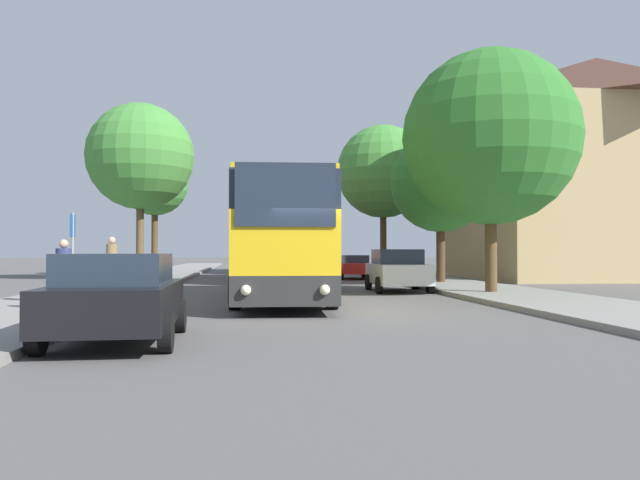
{
  "coord_description": "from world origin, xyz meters",
  "views": [
    {
      "loc": [
        -1.75,
        -15.03,
        1.53
      ],
      "look_at": [
        0.94,
        8.72,
        1.97
      ],
      "focal_mm": 35.0,
      "sensor_mm": 36.0,
      "label": 1
    }
  ],
  "objects_px": {
    "tree_right_mid": "(490,138)",
    "parked_car_right_far": "(353,266)",
    "bus_stop_sign": "(72,247)",
    "parked_car_right_near": "(398,270)",
    "tree_right_far": "(383,172)",
    "bus_middle": "(269,247)",
    "tree_left_far": "(140,157)",
    "bus_front": "(282,240)",
    "parked_car_left_curb": "(117,296)",
    "tree_right_near": "(440,183)",
    "pedestrian_waiting_far": "(63,274)",
    "tree_left_near": "(155,183)",
    "bus_rear": "(262,249)",
    "pedestrian_waiting_near": "(112,265)"
  },
  "relations": [
    {
      "from": "tree_right_mid",
      "to": "parked_car_right_far",
      "type": "bearing_deg",
      "value": 100.32
    },
    {
      "from": "parked_car_right_far",
      "to": "bus_stop_sign",
      "type": "relative_size",
      "value": 1.67
    },
    {
      "from": "parked_car_right_near",
      "to": "tree_right_far",
      "type": "distance_m",
      "value": 16.23
    },
    {
      "from": "bus_middle",
      "to": "tree_left_far",
      "type": "xyz_separation_m",
      "value": [
        -6.87,
        0.96,
        4.85
      ]
    },
    {
      "from": "bus_front",
      "to": "parked_car_left_curb",
      "type": "height_order",
      "value": "bus_front"
    },
    {
      "from": "bus_front",
      "to": "parked_car_right_far",
      "type": "height_order",
      "value": "bus_front"
    },
    {
      "from": "parked_car_right_far",
      "to": "tree_right_mid",
      "type": "xyz_separation_m",
      "value": [
        2.51,
        -13.8,
        4.74
      ]
    },
    {
      "from": "parked_car_right_far",
      "to": "tree_right_near",
      "type": "bearing_deg",
      "value": 112.81
    },
    {
      "from": "tree_right_near",
      "to": "tree_right_far",
      "type": "xyz_separation_m",
      "value": [
        -0.36,
        10.61,
        1.84
      ]
    },
    {
      "from": "pedestrian_waiting_far",
      "to": "tree_right_mid",
      "type": "bearing_deg",
      "value": -41.52
    },
    {
      "from": "bus_front",
      "to": "tree_left_near",
      "type": "height_order",
      "value": "tree_left_near"
    },
    {
      "from": "bus_rear",
      "to": "tree_left_far",
      "type": "relative_size",
      "value": 1.17
    },
    {
      "from": "bus_middle",
      "to": "tree_right_mid",
      "type": "relative_size",
      "value": 1.42
    },
    {
      "from": "bus_front",
      "to": "bus_stop_sign",
      "type": "bearing_deg",
      "value": -153.58
    },
    {
      "from": "bus_rear",
      "to": "tree_right_near",
      "type": "xyz_separation_m",
      "value": [
        7.75,
        -18.98,
        2.93
      ]
    },
    {
      "from": "bus_stop_sign",
      "to": "pedestrian_waiting_near",
      "type": "xyz_separation_m",
      "value": [
        0.24,
        3.64,
        -0.56
      ]
    },
    {
      "from": "bus_stop_sign",
      "to": "tree_right_far",
      "type": "xyz_separation_m",
      "value": [
        12.98,
        21.01,
        4.87
      ]
    },
    {
      "from": "parked_car_right_near",
      "to": "bus_stop_sign",
      "type": "relative_size",
      "value": 1.67
    },
    {
      "from": "tree_right_mid",
      "to": "tree_right_far",
      "type": "height_order",
      "value": "tree_right_far"
    },
    {
      "from": "pedestrian_waiting_near",
      "to": "tree_left_far",
      "type": "relative_size",
      "value": 0.2
    },
    {
      "from": "parked_car_right_far",
      "to": "pedestrian_waiting_near",
      "type": "bearing_deg",
      "value": 52.73
    },
    {
      "from": "tree_right_near",
      "to": "tree_right_mid",
      "type": "distance_m",
      "value": 7.04
    },
    {
      "from": "parked_car_right_far",
      "to": "tree_right_mid",
      "type": "relative_size",
      "value": 0.48
    },
    {
      "from": "parked_car_left_curb",
      "to": "parked_car_right_far",
      "type": "xyz_separation_m",
      "value": [
        7.93,
        23.67,
        -0.07
      ]
    },
    {
      "from": "parked_car_left_curb",
      "to": "tree_right_mid",
      "type": "height_order",
      "value": "tree_right_mid"
    },
    {
      "from": "parked_car_left_curb",
      "to": "tree_right_near",
      "type": "distance_m",
      "value": 20.42
    },
    {
      "from": "parked_car_right_near",
      "to": "parked_car_left_curb",
      "type": "bearing_deg",
      "value": 60.07
    },
    {
      "from": "pedestrian_waiting_far",
      "to": "bus_middle",
      "type": "bearing_deg",
      "value": 9.15
    },
    {
      "from": "bus_front",
      "to": "tree_right_near",
      "type": "relative_size",
      "value": 1.71
    },
    {
      "from": "bus_stop_sign",
      "to": "tree_left_near",
      "type": "relative_size",
      "value": 0.31
    },
    {
      "from": "bus_front",
      "to": "pedestrian_waiting_far",
      "type": "relative_size",
      "value": 7.01
    },
    {
      "from": "pedestrian_waiting_near",
      "to": "tree_right_mid",
      "type": "bearing_deg",
      "value": -54.89
    },
    {
      "from": "pedestrian_waiting_near",
      "to": "bus_middle",
      "type": "bearing_deg",
      "value": 12.45
    },
    {
      "from": "parked_car_right_far",
      "to": "pedestrian_waiting_far",
      "type": "height_order",
      "value": "pedestrian_waiting_far"
    },
    {
      "from": "bus_middle",
      "to": "tree_left_far",
      "type": "relative_size",
      "value": 1.27
    },
    {
      "from": "bus_front",
      "to": "parked_car_right_near",
      "type": "bearing_deg",
      "value": 39.24
    },
    {
      "from": "parked_car_left_curb",
      "to": "pedestrian_waiting_near",
      "type": "xyz_separation_m",
      "value": [
        -2.25,
        10.1,
        0.32
      ]
    },
    {
      "from": "bus_stop_sign",
      "to": "tree_right_near",
      "type": "xyz_separation_m",
      "value": [
        13.34,
        10.4,
        3.02
      ]
    },
    {
      "from": "tree_left_near",
      "to": "tree_left_far",
      "type": "bearing_deg",
      "value": -88.64
    },
    {
      "from": "bus_middle",
      "to": "pedestrian_waiting_far",
      "type": "relative_size",
      "value": 7.11
    },
    {
      "from": "bus_rear",
      "to": "tree_right_far",
      "type": "height_order",
      "value": "tree_right_far"
    },
    {
      "from": "bus_rear",
      "to": "tree_right_near",
      "type": "relative_size",
      "value": 1.6
    },
    {
      "from": "parked_car_right_near",
      "to": "tree_left_near",
      "type": "height_order",
      "value": "tree_left_near"
    },
    {
      "from": "bus_middle",
      "to": "parked_car_left_curb",
      "type": "height_order",
      "value": "bus_middle"
    },
    {
      "from": "parked_car_right_far",
      "to": "parked_car_right_near",
      "type": "bearing_deg",
      "value": 88.92
    },
    {
      "from": "tree_right_mid",
      "to": "bus_middle",
      "type": "bearing_deg",
      "value": 119.66
    },
    {
      "from": "parked_car_left_curb",
      "to": "tree_right_mid",
      "type": "xyz_separation_m",
      "value": [
        10.44,
        9.87,
        4.67
      ]
    },
    {
      "from": "parked_car_right_far",
      "to": "tree_left_far",
      "type": "xyz_separation_m",
      "value": [
        -11.58,
        -0.16,
        5.92
      ]
    },
    {
      "from": "bus_front",
      "to": "tree_right_near",
      "type": "bearing_deg",
      "value": 47.78
    },
    {
      "from": "tree_left_far",
      "to": "pedestrian_waiting_far",
      "type": "bearing_deg",
      "value": -85.57
    }
  ]
}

